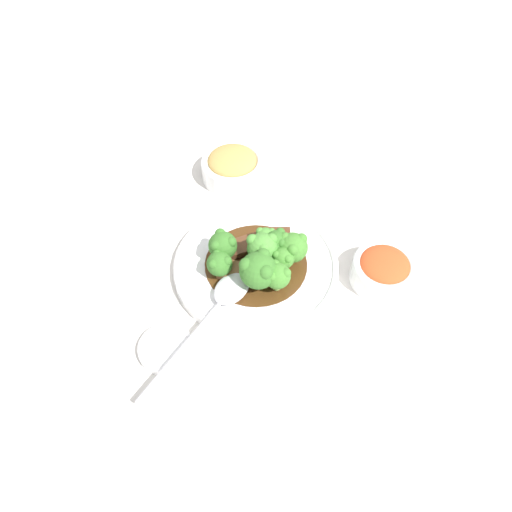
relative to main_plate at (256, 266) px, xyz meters
name	(u,v)px	position (x,y,z in m)	size (l,w,h in m)	color
ground_plane	(256,269)	(0.00, 0.00, -0.01)	(4.00, 4.00, 0.00)	silver
main_plate	(256,266)	(0.00, 0.00, 0.00)	(0.26, 0.26, 0.02)	white
beef_strip_0	(279,240)	(-0.05, 0.00, 0.01)	(0.06, 0.06, 0.01)	#56331E
beef_strip_1	(239,272)	(0.03, 0.00, 0.01)	(0.06, 0.07, 0.01)	brown
beef_strip_2	(245,245)	(-0.01, -0.03, 0.01)	(0.08, 0.06, 0.01)	#56331E
broccoli_floret_0	(219,263)	(0.05, -0.02, 0.03)	(0.04, 0.04, 0.04)	#8EB756
broccoli_floret_1	(263,248)	(-0.01, 0.01, 0.04)	(0.05, 0.05, 0.06)	#8EB756
broccoli_floret_2	(258,270)	(0.03, 0.03, 0.05)	(0.06, 0.06, 0.06)	#7FA84C
broccoli_floret_3	(223,245)	(0.03, -0.04, 0.04)	(0.04, 0.04, 0.05)	#7FA84C
broccoli_floret_4	(293,247)	(-0.04, 0.04, 0.04)	(0.05, 0.05, 0.05)	#7FA84C
broccoli_floret_5	(283,258)	(-0.02, 0.04, 0.04)	(0.03, 0.03, 0.05)	#8EB756
broccoli_floret_6	(277,275)	(0.01, 0.05, 0.04)	(0.04, 0.04, 0.05)	#7FA84C
broccoli_floret_7	(265,238)	(-0.03, -0.01, 0.03)	(0.03, 0.03, 0.04)	#8EB756
broccoli_floret_8	(277,243)	(-0.03, 0.01, 0.04)	(0.04, 0.04, 0.05)	#7FA84C
serving_spoon	(224,298)	(0.08, 0.02, 0.02)	(0.24, 0.07, 0.01)	silver
side_bowl_kimchi	(383,269)	(-0.12, 0.15, 0.02)	(0.10, 0.10, 0.05)	white
side_bowl_appetizer	(233,166)	(-0.12, -0.18, 0.02)	(0.11, 0.11, 0.05)	white
sauce_dish	(166,348)	(0.19, 0.01, 0.00)	(0.08, 0.08, 0.01)	white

